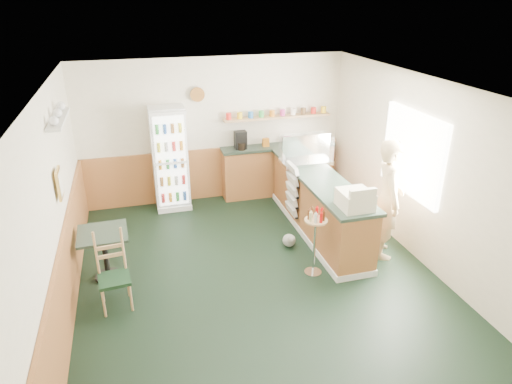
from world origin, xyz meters
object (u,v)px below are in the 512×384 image
object	(u,v)px
drinks_fridge	(170,159)
cafe_chair	(113,267)
cash_register	(355,200)
display_case	(306,150)
cafe_table	(104,246)
shopkeeper	(388,199)
condiment_stand	(315,232)

from	to	relation	value
drinks_fridge	cafe_chair	world-z (taller)	drinks_fridge
cash_register	display_case	bearing A→B (deg)	90.38
drinks_fridge	cafe_table	bearing A→B (deg)	-118.59
drinks_fridge	cafe_chair	xyz separation A→B (m)	(-1.03, -2.75, -0.41)
display_case	shopkeeper	bearing A→B (deg)	-65.90
cash_register	cafe_chair	xyz separation A→B (m)	(-3.27, 0.12, -0.59)
shopkeeper	condiment_stand	distance (m)	1.28
drinks_fridge	cafe_table	size ratio (longest dim) A/B	2.61
drinks_fridge	condiment_stand	size ratio (longest dim) A/B	1.89
shopkeeper	cafe_chair	bearing A→B (deg)	109.63
drinks_fridge	display_case	bearing A→B (deg)	-24.53
drinks_fridge	cafe_table	distance (m)	2.46
drinks_fridge	shopkeeper	bearing A→B (deg)	-41.34
display_case	cafe_table	distance (m)	3.65
condiment_stand	cafe_chair	size ratio (longest dim) A/B	0.97
display_case	cafe_chair	distance (m)	3.77
cash_register	shopkeeper	bearing A→B (deg)	22.39
cafe_table	cash_register	bearing A→B (deg)	-12.36
cafe_table	cafe_chair	distance (m)	0.64
cash_register	condiment_stand	world-z (taller)	cash_register
cafe_table	cafe_chair	size ratio (longest dim) A/B	0.70
cafe_table	condiment_stand	bearing A→B (deg)	-13.46
drinks_fridge	display_case	size ratio (longest dim) A/B	2.20
display_case	cafe_table	xyz separation A→B (m)	(-3.40, -1.10, -0.74)
condiment_stand	cash_register	bearing A→B (deg)	-6.31
drinks_fridge	cash_register	distance (m)	3.65
drinks_fridge	cafe_chair	size ratio (longest dim) A/B	1.83
condiment_stand	cafe_table	size ratio (longest dim) A/B	1.39
display_case	cafe_table	world-z (taller)	display_case
cafe_chair	drinks_fridge	bearing A→B (deg)	64.02
display_case	shopkeeper	world-z (taller)	shopkeeper
shopkeeper	cafe_table	bearing A→B (deg)	100.80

